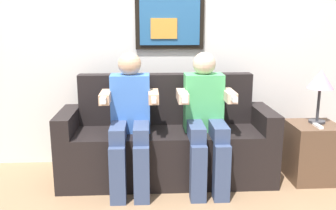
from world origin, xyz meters
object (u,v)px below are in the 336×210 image
at_px(person_on_right, 205,115).
at_px(side_table_right, 312,152).
at_px(table_lamp, 321,82).
at_px(person_on_left, 130,117).
at_px(couch, 167,144).
at_px(spare_remote_on_table, 318,126).

xyz_separation_m(person_on_right, side_table_right, (0.95, 0.06, -0.36)).
bearing_deg(table_lamp, side_table_right, -129.81).
xyz_separation_m(person_on_left, person_on_right, (0.61, 0.00, 0.00)).
bearing_deg(table_lamp, person_on_right, -173.84).
height_order(side_table_right, table_lamp, table_lamp).
distance_m(couch, side_table_right, 1.26).
xyz_separation_m(side_table_right, table_lamp, (0.04, 0.05, 0.61)).
bearing_deg(side_table_right, spare_remote_on_table, -98.76).
relative_size(table_lamp, spare_remote_on_table, 3.54).
xyz_separation_m(couch, spare_remote_on_table, (1.24, -0.20, 0.20)).
bearing_deg(person_on_left, table_lamp, 3.81).
xyz_separation_m(person_on_left, side_table_right, (1.57, 0.06, -0.36)).
distance_m(couch, person_on_left, 0.46).
bearing_deg(couch, person_on_right, -28.62).
bearing_deg(person_on_left, person_on_right, 0.00).
bearing_deg(person_on_right, couch, 151.38).
height_order(couch, spare_remote_on_table, couch).
distance_m(person_on_left, person_on_right, 0.61).
relative_size(couch, table_lamp, 3.95).
bearing_deg(person_on_right, side_table_right, 3.69).
distance_m(couch, table_lamp, 1.41).
height_order(couch, table_lamp, table_lamp).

